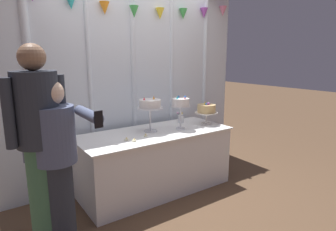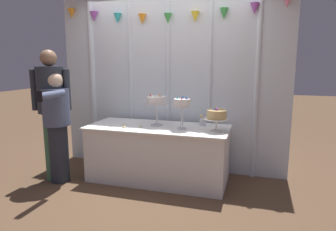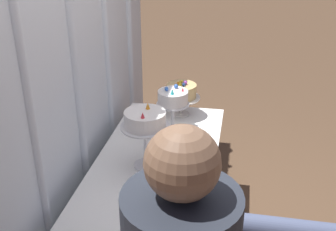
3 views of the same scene
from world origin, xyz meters
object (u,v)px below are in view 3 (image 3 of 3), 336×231
cake_display_rightmost (181,92)px  cake_table (155,208)px  tealight_near_left (177,203)px  tealight_near_right (166,181)px  cake_display_leftmost (145,122)px  tealight_far_left (159,206)px  flower_vase (143,116)px  cake_display_center (173,100)px

cake_display_rightmost → cake_table: bearing=175.7°
tealight_near_left → tealight_near_right: size_ratio=1.05×
cake_display_leftmost → tealight_far_left: 0.55m
flower_vase → cake_table: bearing=-159.3°
cake_display_leftmost → flower_vase: size_ratio=2.81×
flower_vase → tealight_near_right: (-0.77, -0.33, -0.06)m
cake_display_leftmost → cake_display_center: size_ratio=1.02×
cake_display_center → tealight_far_left: (-0.79, -0.06, -0.31)m
tealight_near_left → cake_display_rightmost: bearing=7.6°
cake_table → flower_vase: bearing=20.7°
flower_vase → tealight_near_left: (-0.97, -0.43, -0.05)m
cake_display_rightmost → flower_vase: 0.38m
cake_display_leftmost → tealight_near_left: bearing=-144.1°
cake_display_rightmost → tealight_near_left: size_ratio=6.84×
cake_display_leftmost → flower_vase: (0.60, 0.17, -0.26)m
tealight_far_left → tealight_near_left: (0.05, -0.09, 0.00)m
tealight_far_left → tealight_near_left: bearing=-63.5°
tealight_far_left → tealight_near_right: 0.25m
cake_display_center → tealight_near_left: size_ratio=9.32×
flower_vase → cake_display_center: bearing=-128.1°
tealight_near_right → tealight_far_left: bearing=-178.3°
cake_table → cake_display_leftmost: bearing=125.6°
cake_display_rightmost → tealight_far_left: cake_display_rightmost is taller
cake_table → cake_display_center: size_ratio=4.40×
cake_display_center → tealight_near_left: bearing=-168.5°
tealight_near_left → tealight_far_left: bearing=116.5°
cake_display_rightmost → tealight_far_left: size_ratio=6.41×
cake_table → tealight_near_left: tealight_near_left is taller
cake_display_rightmost → cake_display_leftmost: bearing=172.5°
cake_table → tealight_far_left: size_ratio=38.47×
cake_display_rightmost → tealight_near_right: (-0.99, -0.06, -0.19)m
tealight_far_left → tealight_near_left: tealight_near_left is taller
cake_display_center → flower_vase: size_ratio=2.76×
tealight_far_left → flower_vase: bearing=18.5°
cake_display_leftmost → tealight_near_right: (-0.17, -0.17, -0.32)m
tealight_near_left → tealight_near_right: bearing=26.6°
cake_table → cake_display_leftmost: (-0.03, 0.05, 0.70)m
cake_display_leftmost → tealight_near_right: cake_display_leftmost is taller
cake_display_leftmost → cake_display_center: (0.38, -0.11, -0.00)m
cake_table → tealight_far_left: tealight_far_left is taller
cake_display_center → tealight_far_left: bearing=-175.7°
flower_vase → tealight_near_right: bearing=-156.6°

